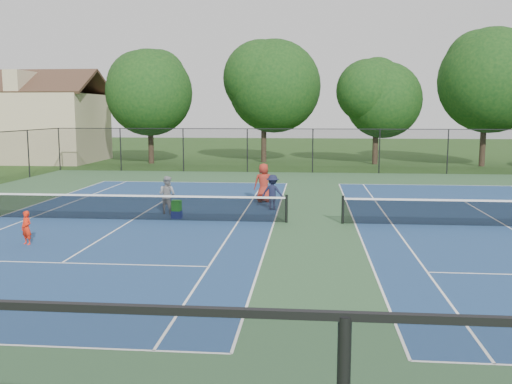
# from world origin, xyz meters

# --- Properties ---
(ground) EXTENTS (140.00, 140.00, 0.00)m
(ground) POSITION_xyz_m (0.00, 0.00, 0.00)
(ground) COLOR #234716
(ground) RESTS_ON ground
(court_pad) EXTENTS (36.00, 36.00, 0.01)m
(court_pad) POSITION_xyz_m (0.00, 0.00, 0.00)
(court_pad) COLOR #2F5333
(court_pad) RESTS_ON ground
(tennis_court_left) EXTENTS (12.00, 23.83, 1.07)m
(tennis_court_left) POSITION_xyz_m (-7.00, 0.00, 0.10)
(tennis_court_left) COLOR navy
(tennis_court_left) RESTS_ON ground
(tennis_court_right) EXTENTS (12.00, 23.83, 1.07)m
(tennis_court_right) POSITION_xyz_m (7.00, 0.00, 0.10)
(tennis_court_right) COLOR navy
(tennis_court_right) RESTS_ON ground
(perimeter_fence) EXTENTS (36.08, 36.08, 3.02)m
(perimeter_fence) POSITION_xyz_m (0.00, 0.00, 1.60)
(perimeter_fence) COLOR black
(perimeter_fence) RESTS_ON ground
(tree_back_a) EXTENTS (6.80, 6.80, 9.15)m
(tree_back_a) POSITION_xyz_m (-13.00, 24.00, 6.04)
(tree_back_a) COLOR #2D2116
(tree_back_a) RESTS_ON ground
(tree_back_b) EXTENTS (7.60, 7.60, 10.03)m
(tree_back_b) POSITION_xyz_m (-4.00, 26.00, 6.60)
(tree_back_b) COLOR #2D2116
(tree_back_b) RESTS_ON ground
(tree_back_c) EXTENTS (6.00, 6.00, 8.40)m
(tree_back_c) POSITION_xyz_m (5.00, 25.00, 5.48)
(tree_back_c) COLOR #2D2116
(tree_back_c) RESTS_ON ground
(tree_back_d) EXTENTS (7.80, 7.80, 10.37)m
(tree_back_d) POSITION_xyz_m (13.00, 24.00, 6.82)
(tree_back_d) COLOR #2D2116
(tree_back_d) RESTS_ON ground
(clapboard_house) EXTENTS (10.80, 8.10, 7.65)m
(clapboard_house) POSITION_xyz_m (-23.00, 25.00, 3.09)
(clapboard_house) COLOR tan
(clapboard_house) RESTS_ON ground
(child_player) EXTENTS (0.46, 0.40, 1.08)m
(child_player) POSITION_xyz_m (-9.04, -4.34, 0.54)
(child_player) COLOR red
(child_player) RESTS_ON ground
(instructor) EXTENTS (0.92, 0.83, 1.56)m
(instructor) POSITION_xyz_m (-5.99, 1.46, 0.78)
(instructor) COLOR gray
(instructor) RESTS_ON ground
(bystander_b) EXTENTS (1.08, 0.78, 1.51)m
(bystander_b) POSITION_xyz_m (-1.75, 2.84, 0.75)
(bystander_b) COLOR #161932
(bystander_b) RESTS_ON ground
(bystander_c) EXTENTS (0.99, 0.76, 1.81)m
(bystander_c) POSITION_xyz_m (-2.30, 4.86, 0.90)
(bystander_c) COLOR maroon
(bystander_c) RESTS_ON ground
(ball_crate) EXTENTS (0.42, 0.35, 0.30)m
(ball_crate) POSITION_xyz_m (-5.38, 0.48, 0.15)
(ball_crate) COLOR navy
(ball_crate) RESTS_ON ground
(ball_hopper) EXTENTS (0.38, 0.32, 0.42)m
(ball_hopper) POSITION_xyz_m (-5.38, 0.48, 0.51)
(ball_hopper) COLOR green
(ball_hopper) RESTS_ON ball_crate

